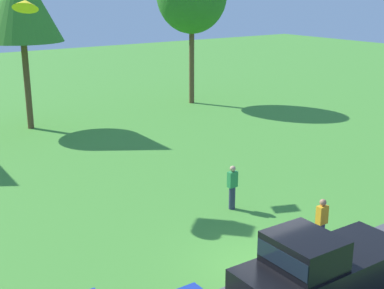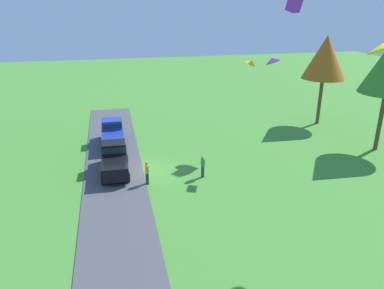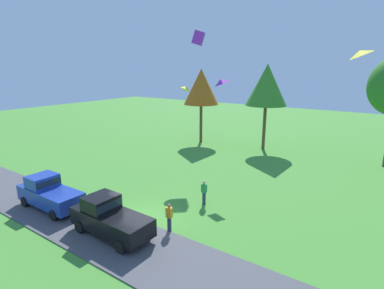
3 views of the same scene
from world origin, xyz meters
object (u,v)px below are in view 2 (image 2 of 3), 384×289
object	(u,v)px
kite_delta_high_left	(383,47)
kite_box_over_trees	(294,4)
car_pickup_far_end	(115,159)
person_on_lawn	(203,166)
kite_delta_trailing_tail	(251,62)
kite_diamond_low_drifter	(272,60)
person_beside_suv	(147,173)
tree_far_left	(325,57)
car_pickup_near_entrance	(113,133)

from	to	relation	value
kite_delta_high_left	kite_box_over_trees	xyz separation A→B (m)	(-14.41, 2.25, 1.87)
car_pickup_far_end	person_on_lawn	world-z (taller)	car_pickup_far_end
kite_delta_trailing_tail	kite_delta_high_left	bearing A→B (deg)	8.30
person_on_lawn	kite_box_over_trees	size ratio (longest dim) A/B	1.36
kite_delta_high_left	kite_diamond_low_drifter	distance (m)	10.06
person_on_lawn	kite_box_over_trees	xyz separation A→B (m)	(-6.82, 9.58, 11.12)
kite_delta_trailing_tail	kite_diamond_low_drifter	world-z (taller)	kite_diamond_low_drifter
person_on_lawn	person_beside_suv	xyz separation A→B (m)	(0.25, -4.13, 0.00)
person_beside_suv	tree_far_left	xyz separation A→B (m)	(-10.25, 19.23, 6.03)
car_pickup_near_entrance	person_beside_suv	size ratio (longest dim) A/B	2.93
kite_delta_high_left	kite_delta_trailing_tail	world-z (taller)	kite_delta_high_left
kite_delta_trailing_tail	person_on_lawn	bearing A→B (deg)	-45.12
tree_far_left	kite_delta_high_left	size ratio (longest dim) A/B	5.85
kite_delta_high_left	kite_diamond_low_drifter	world-z (taller)	kite_delta_high_left
car_pickup_near_entrance	kite_delta_high_left	bearing A→B (deg)	40.74
person_beside_suv	tree_far_left	world-z (taller)	tree_far_left
car_pickup_near_entrance	kite_delta_high_left	size ratio (longest dim) A/B	3.22
car_pickup_far_end	kite_delta_high_left	distance (m)	19.10
car_pickup_far_end	person_on_lawn	bearing A→B (deg)	69.96
car_pickup_near_entrance	kite_box_over_trees	distance (m)	19.32
tree_far_left	car_pickup_far_end	bearing A→B (deg)	-70.19
person_on_lawn	kite_delta_high_left	world-z (taller)	kite_delta_high_left
tree_far_left	person_on_lawn	bearing A→B (deg)	-56.48
person_beside_suv	kite_box_over_trees	bearing A→B (deg)	117.29
person_beside_suv	tree_far_left	distance (m)	22.61
kite_delta_high_left	kite_box_over_trees	world-z (taller)	kite_box_over_trees
person_on_lawn	kite_diamond_low_drifter	size ratio (longest dim) A/B	1.80
car_pickup_near_entrance	tree_far_left	distance (m)	22.26
car_pickup_near_entrance	tree_far_left	bearing A→B (deg)	94.68
person_on_lawn	kite_delta_trailing_tail	size ratio (longest dim) A/B	1.81
car_pickup_far_end	kite_delta_trailing_tail	xyz separation A→B (m)	(-3.11, 11.73, 6.35)
car_pickup_near_entrance	person_on_lawn	bearing A→B (deg)	37.44
tree_far_left	kite_delta_trailing_tail	xyz separation A→B (m)	(4.59, -9.67, 0.54)
kite_diamond_low_drifter	car_pickup_near_entrance	bearing A→B (deg)	-116.85
tree_far_left	kite_delta_high_left	distance (m)	19.51
car_pickup_near_entrance	person_on_lawn	world-z (taller)	car_pickup_near_entrance
person_on_lawn	kite_box_over_trees	world-z (taller)	kite_box_over_trees
car_pickup_near_entrance	kite_delta_high_left	distance (m)	22.77
car_pickup_far_end	person_on_lawn	distance (m)	6.71
kite_box_over_trees	kite_diamond_low_drifter	bearing A→B (deg)	-39.06
person_beside_suv	kite_box_over_trees	distance (m)	19.01
tree_far_left	kite_delta_trailing_tail	bearing A→B (deg)	-64.59
car_pickup_far_end	kite_delta_high_left	world-z (taller)	kite_delta_high_left
kite_box_over_trees	tree_far_left	bearing A→B (deg)	119.95
kite_delta_high_left	car_pickup_far_end	bearing A→B (deg)	-125.97
tree_far_left	kite_delta_trailing_tail	distance (m)	10.72
car_pickup_near_entrance	kite_diamond_low_drifter	distance (m)	15.24
kite_delta_high_left	kite_diamond_low_drifter	xyz separation A→B (m)	(-9.73, -1.56, -2.05)
person_on_lawn	person_beside_suv	world-z (taller)	same
car_pickup_near_entrance	tree_far_left	world-z (taller)	tree_far_left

